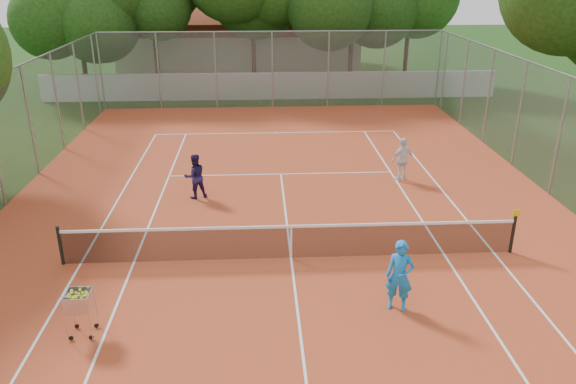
{
  "coord_description": "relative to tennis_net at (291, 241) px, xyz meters",
  "views": [
    {
      "loc": [
        -0.79,
        -13.09,
        7.26
      ],
      "look_at": [
        0.0,
        1.5,
        1.3
      ],
      "focal_mm": 35.0,
      "sensor_mm": 36.0,
      "label": 1
    }
  ],
  "objects": [
    {
      "name": "ground",
      "position": [
        0.0,
        0.0,
        -0.51
      ],
      "size": [
        120.0,
        120.0,
        0.0
      ],
      "primitive_type": "plane",
      "color": "#15350E",
      "rests_on": "ground"
    },
    {
      "name": "court_pad",
      "position": [
        0.0,
        0.0,
        -0.5
      ],
      "size": [
        18.0,
        34.0,
        0.02
      ],
      "primitive_type": "cube",
      "color": "#B54623",
      "rests_on": "ground"
    },
    {
      "name": "court_lines",
      "position": [
        0.0,
        0.0,
        -0.49
      ],
      "size": [
        10.98,
        23.78,
        0.01
      ],
      "primitive_type": "cube",
      "color": "white",
      "rests_on": "court_pad"
    },
    {
      "name": "tennis_net",
      "position": [
        0.0,
        0.0,
        0.0
      ],
      "size": [
        11.88,
        0.1,
        0.98
      ],
      "primitive_type": "cube",
      "color": "black",
      "rests_on": "court_pad"
    },
    {
      "name": "perimeter_fence",
      "position": [
        0.0,
        0.0,
        1.49
      ],
      "size": [
        18.0,
        34.0,
        4.0
      ],
      "primitive_type": "cube",
      "color": "slate",
      "rests_on": "ground"
    },
    {
      "name": "boundary_wall",
      "position": [
        0.0,
        19.0,
        0.24
      ],
      "size": [
        26.0,
        0.3,
        1.5
      ],
      "primitive_type": "cube",
      "color": "silver",
      "rests_on": "ground"
    },
    {
      "name": "clubhouse",
      "position": [
        -2.0,
        29.0,
        1.69
      ],
      "size": [
        16.4,
        9.0,
        4.4
      ],
      "primitive_type": "cube",
      "color": "beige",
      "rests_on": "ground"
    },
    {
      "name": "tropical_trees",
      "position": [
        0.0,
        22.0,
        4.49
      ],
      "size": [
        29.0,
        19.0,
        10.0
      ],
      "primitive_type": "cube",
      "color": "#13330C",
      "rests_on": "ground"
    },
    {
      "name": "player_near",
      "position": [
        2.26,
        -2.47,
        0.35
      ],
      "size": [
        0.71,
        0.58,
        1.68
      ],
      "primitive_type": "imported",
      "rotation": [
        0.0,
        0.0,
        -0.34
      ],
      "color": "#187CCE",
      "rests_on": "court_pad"
    },
    {
      "name": "player_far_left",
      "position": [
        -2.91,
        4.32,
        0.27
      ],
      "size": [
        0.89,
        0.8,
        1.51
      ],
      "primitive_type": "imported",
      "rotation": [
        0.0,
        0.0,
        3.52
      ],
      "color": "#1F1848",
      "rests_on": "court_pad"
    },
    {
      "name": "player_far_right",
      "position": [
        4.31,
        5.56,
        0.29
      ],
      "size": [
        0.99,
        0.7,
        1.56
      ],
      "primitive_type": "imported",
      "rotation": [
        0.0,
        0.0,
        3.53
      ],
      "color": "silver",
      "rests_on": "court_pad"
    },
    {
      "name": "ball_hopper",
      "position": [
        -4.55,
        -3.06,
        0.06
      ],
      "size": [
        0.63,
        0.63,
        1.11
      ],
      "primitive_type": "cube",
      "rotation": [
        0.0,
        0.0,
        -0.21
      ],
      "color": "#BBBBC2",
      "rests_on": "court_pad"
    }
  ]
}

